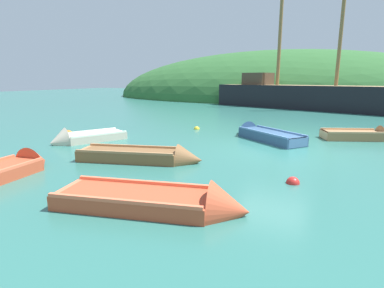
# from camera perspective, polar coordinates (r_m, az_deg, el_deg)

# --- Properties ---
(ground_plane) EXTENTS (120.00, 120.00, 0.00)m
(ground_plane) POSITION_cam_1_polar(r_m,az_deg,el_deg) (11.41, 15.27, -1.08)
(ground_plane) COLOR #2D6B60
(shore_hill) EXTENTS (47.30, 24.89, 12.34)m
(shore_hill) POSITION_cam_1_polar(r_m,az_deg,el_deg) (42.51, 15.84, 8.25)
(shore_hill) COLOR #2D602D
(shore_hill) RESTS_ON ground
(sailing_ship) EXTENTS (17.79, 7.76, 13.00)m
(sailing_ship) POSITION_cam_1_polar(r_m,az_deg,el_deg) (28.40, 19.48, 7.89)
(sailing_ship) COLOR black
(sailing_ship) RESTS_ON ground
(rowboat_far) EXTENTS (2.36, 3.17, 1.11)m
(rowboat_far) POSITION_cam_1_polar(r_m,az_deg,el_deg) (13.20, -19.89, 0.78)
(rowboat_far) COLOR beige
(rowboat_far) RESTS_ON ground
(rowboat_outer_right) EXTENTS (4.00, 1.94, 0.94)m
(rowboat_outer_right) POSITION_cam_1_polar(r_m,az_deg,el_deg) (9.58, -8.45, -2.56)
(rowboat_outer_right) COLOR brown
(rowboat_outer_right) RESTS_ON ground
(rowboat_center) EXTENTS (3.60, 3.15, 1.01)m
(rowboat_center) POSITION_cam_1_polar(r_m,az_deg,el_deg) (13.40, 12.94, 1.54)
(rowboat_center) COLOR #335175
(rowboat_center) RESTS_ON ground
(rowboat_near_dock) EXTENTS (3.99, 1.94, 1.10)m
(rowboat_near_dock) POSITION_cam_1_polar(r_m,az_deg,el_deg) (6.12, -4.83, -11.26)
(rowboat_near_dock) COLOR #C64C2D
(rowboat_near_dock) RESTS_ON ground
(rowboat_outer_left) EXTENTS (1.36, 3.03, 1.03)m
(rowboat_outer_left) POSITION_cam_1_polar(r_m,az_deg,el_deg) (9.49, -31.16, -4.44)
(rowboat_outer_left) COLOR #C64C2D
(rowboat_outer_left) RESTS_ON ground
(rowboat_portside) EXTENTS (3.10, 2.00, 0.98)m
(rowboat_portside) POSITION_cam_1_polar(r_m,az_deg,el_deg) (14.81, 29.34, 1.21)
(rowboat_portside) COLOR #9E7047
(rowboat_portside) RESTS_ON ground
(buoy_yellow) EXTENTS (0.30, 0.30, 0.30)m
(buoy_yellow) POSITION_cam_1_polar(r_m,az_deg,el_deg) (15.57, 0.89, 2.80)
(buoy_yellow) COLOR yellow
(buoy_yellow) RESTS_ON ground
(buoy_red) EXTENTS (0.33, 0.33, 0.33)m
(buoy_red) POSITION_cam_1_polar(r_m,az_deg,el_deg) (7.95, 18.38, -7.00)
(buoy_red) COLOR red
(buoy_red) RESTS_ON ground
(buoy_orange) EXTENTS (0.42, 0.42, 0.42)m
(buoy_orange) POSITION_cam_1_polar(r_m,az_deg,el_deg) (15.15, -22.20, 1.63)
(buoy_orange) COLOR orange
(buoy_orange) RESTS_ON ground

